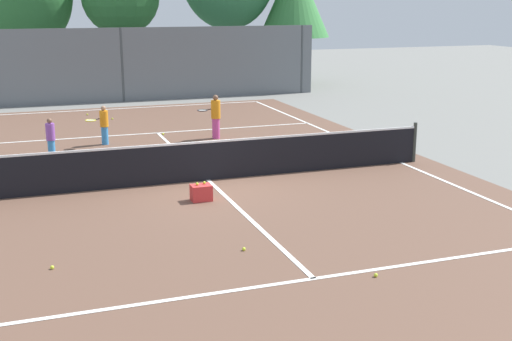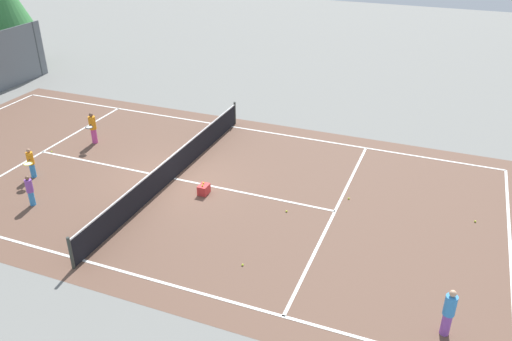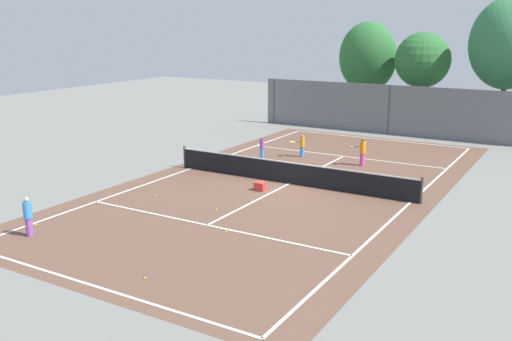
{
  "view_description": "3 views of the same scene",
  "coord_description": "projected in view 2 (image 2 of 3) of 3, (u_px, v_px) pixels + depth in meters",
  "views": [
    {
      "loc": [
        -4.16,
        -15.42,
        4.35
      ],
      "look_at": [
        0.22,
        -2.98,
        0.95
      ],
      "focal_mm": 46.58,
      "sensor_mm": 36.0,
      "label": 1
    },
    {
      "loc": [
        -15.24,
        -9.5,
        9.74
      ],
      "look_at": [
        0.46,
        -3.26,
        0.77
      ],
      "focal_mm": 36.52,
      "sensor_mm": 36.0,
      "label": 2
    },
    {
      "loc": [
        11.32,
        -22.14,
        6.96
      ],
      "look_at": [
        -1.08,
        -1.14,
        0.72
      ],
      "focal_mm": 40.14,
      "sensor_mm": 36.0,
      "label": 3
    }
  ],
  "objects": [
    {
      "name": "player_0",
      "position": [
        93.0,
        128.0,
        22.74
      ],
      "size": [
        0.87,
        0.6,
        1.42
      ],
      "color": "#D14799",
      "rests_on": "ground_plane"
    },
    {
      "name": "tennis_ball_7",
      "position": [
        349.0,
        198.0,
        18.79
      ],
      "size": [
        0.07,
        0.07,
        0.07
      ],
      "primitive_type": "sphere",
      "color": "#CCE533",
      "rests_on": "ground_plane"
    },
    {
      "name": "tennis_net",
      "position": [
        173.0,
        167.0,
        19.94
      ],
      "size": [
        11.9,
        0.1,
        1.1
      ],
      "color": "#333833",
      "rests_on": "ground_plane"
    },
    {
      "name": "player_3",
      "position": [
        449.0,
        312.0,
        12.73
      ],
      "size": [
        0.29,
        0.29,
        1.38
      ],
      "color": "purple",
      "rests_on": "ground_plane"
    },
    {
      "name": "tennis_ball_6",
      "position": [
        475.0,
        221.0,
        17.47
      ],
      "size": [
        0.07,
        0.07,
        0.07
      ],
      "primitive_type": "sphere",
      "color": "#CCE533",
      "rests_on": "ground_plane"
    },
    {
      "name": "ground_plane",
      "position": [
        174.0,
        179.0,
        20.18
      ],
      "size": [
        80.0,
        80.0,
        0.0
      ],
      "primitive_type": "plane",
      "color": "slate"
    },
    {
      "name": "ball_crate",
      "position": [
        204.0,
        189.0,
        19.07
      ],
      "size": [
        0.45,
        0.34,
        0.43
      ],
      "color": "red",
      "rests_on": "ground_plane"
    },
    {
      "name": "player_1",
      "position": [
        31.0,
        163.0,
        19.98
      ],
      "size": [
        0.79,
        0.67,
        1.21
      ],
      "color": "#388CD8",
      "rests_on": "ground_plane"
    },
    {
      "name": "player_2",
      "position": [
        30.0,
        190.0,
        18.19
      ],
      "size": [
        0.25,
        0.25,
        1.16
      ],
      "color": "#388CD8",
      "rests_on": "ground_plane"
    },
    {
      "name": "tennis_ball_8",
      "position": [
        243.0,
        265.0,
        15.42
      ],
      "size": [
        0.07,
        0.07,
        0.07
      ],
      "primitive_type": "sphere",
      "color": "#CCE533",
      "rests_on": "ground_plane"
    },
    {
      "name": "tennis_ball_0",
      "position": [
        52.0,
        152.0,
        22.22
      ],
      "size": [
        0.07,
        0.07,
        0.07
      ],
      "primitive_type": "sphere",
      "color": "#CCE533",
      "rests_on": "ground_plane"
    },
    {
      "name": "tennis_ball_1",
      "position": [
        286.0,
        211.0,
        18.03
      ],
      "size": [
        0.07,
        0.07,
        0.07
      ],
      "primitive_type": "sphere",
      "color": "#CCE533",
      "rests_on": "ground_plane"
    },
    {
      "name": "court_surface",
      "position": [
        174.0,
        179.0,
        20.18
      ],
      "size": [
        13.0,
        25.0,
        0.01
      ],
      "color": "brown",
      "rests_on": "ground_plane"
    }
  ]
}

